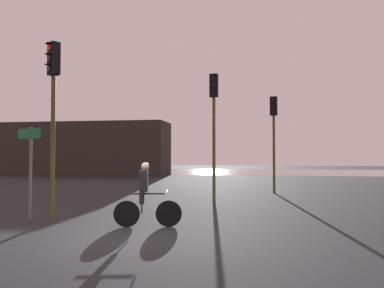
% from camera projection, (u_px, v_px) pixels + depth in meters
% --- Properties ---
extents(ground_plane, '(120.00, 120.00, 0.00)m').
position_uv_depth(ground_plane, '(133.00, 236.00, 8.30)').
color(ground_plane, black).
extents(water_strip, '(80.00, 16.00, 0.01)m').
position_uv_depth(water_strip, '(230.00, 172.00, 42.02)').
color(water_strip, gray).
rests_on(water_strip, ground).
extents(distant_building, '(15.78, 4.00, 4.80)m').
position_uv_depth(distant_building, '(83.00, 149.00, 34.34)').
color(distant_building, '#2D2823').
rests_on(distant_building, ground).
extents(traffic_light_center, '(0.33, 0.35, 4.99)m').
position_uv_depth(traffic_light_center, '(214.00, 114.00, 14.63)').
color(traffic_light_center, '#4C4719').
rests_on(traffic_light_center, ground).
extents(traffic_light_far_right, '(0.37, 0.39, 4.62)m').
position_uv_depth(traffic_light_far_right, '(274.00, 126.00, 17.91)').
color(traffic_light_far_right, '#4C4719').
rests_on(traffic_light_far_right, ground).
extents(traffic_light_near_left, '(0.40, 0.42, 4.91)m').
position_uv_depth(traffic_light_near_left, '(53.00, 98.00, 10.27)').
color(traffic_light_near_left, '#4C4719').
rests_on(traffic_light_near_left, ground).
extents(direction_sign_post, '(1.01, 0.50, 2.60)m').
position_uv_depth(direction_sign_post, '(30.00, 159.00, 10.52)').
color(direction_sign_post, slate).
rests_on(direction_sign_post, ground).
extents(cyclist, '(1.68, 0.52, 1.62)m').
position_uv_depth(cyclist, '(145.00, 194.00, 9.38)').
color(cyclist, black).
rests_on(cyclist, ground).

